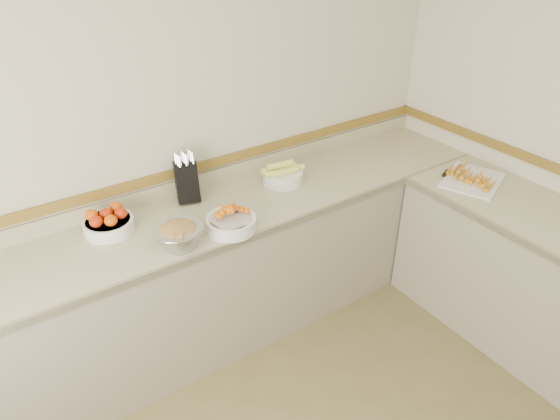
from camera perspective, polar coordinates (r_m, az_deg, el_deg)
back_wall at (r=2.98m, az=-12.81°, el=8.37°), size 4.00×0.00×4.00m
counter_back at (r=3.16m, az=-8.70°, el=-7.78°), size 4.00×0.65×1.08m
knife_block at (r=3.03m, az=-10.62°, el=3.32°), size 0.17×0.19×0.32m
tomato_bowl at (r=2.88m, az=-19.03°, el=-1.33°), size 0.27×0.27×0.13m
cherry_tomato_bowl at (r=2.75m, az=-5.63°, el=-1.30°), size 0.28×0.28×0.15m
corn_bowl at (r=3.21m, az=0.30°, el=4.04°), size 0.28×0.26×0.15m
rhubarb_bowl at (r=2.63m, az=-11.49°, el=-2.83°), size 0.26×0.26×0.14m
cutting_board at (r=3.48m, az=21.05°, el=3.44°), size 0.51×0.46×0.06m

